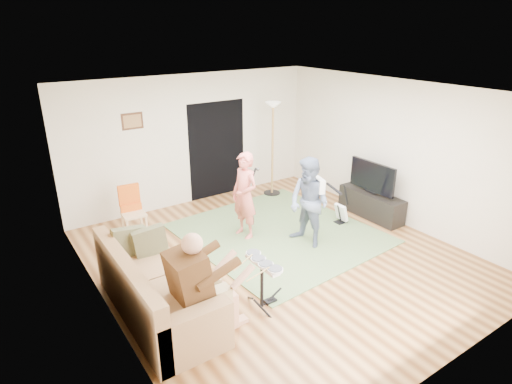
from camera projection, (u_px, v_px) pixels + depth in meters
floor at (279, 257)px, 7.11m from camera, size 6.00×6.00×0.00m
walls at (281, 180)px, 6.61m from camera, size 5.50×6.00×2.70m
ceiling at (283, 92)px, 6.12m from camera, size 6.00×6.00×0.00m
window_blinds at (94, 204)px, 5.25m from camera, size 0.00×2.05×2.05m
doorway at (217, 150)px, 9.31m from camera, size 2.10×0.00×2.10m
picture_frame at (132, 121)px, 8.05m from camera, size 0.42×0.03×0.32m
area_rug at (279, 233)px, 7.90m from camera, size 3.30×3.49×0.02m
sofa at (152, 295)px, 5.57m from camera, size 0.94×2.29×0.93m
drummer at (204, 293)px, 5.22m from camera, size 0.90×0.51×1.39m
drum_kit at (262, 286)px, 5.75m from camera, size 0.39×0.71×0.73m
singer at (245, 196)px, 7.53m from camera, size 0.45×0.62×1.57m
microphone at (254, 173)px, 7.49m from camera, size 0.06×0.06×0.24m
guitarist at (309, 203)px, 7.24m from camera, size 0.70×0.84×1.57m
guitar_held at (319, 185)px, 7.24m from camera, size 0.29×0.61×0.26m
guitar_spare at (341, 212)px, 8.23m from camera, size 0.28×0.25×0.79m
torchiere_lamp at (273, 132)px, 9.22m from camera, size 0.37×0.37×2.08m
dining_chair at (133, 218)px, 7.74m from camera, size 0.42×0.44×0.93m
tv_cabinet at (371, 204)px, 8.53m from camera, size 0.40×1.40×0.50m
television at (372, 177)px, 8.28m from camera, size 0.06×1.05×0.58m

